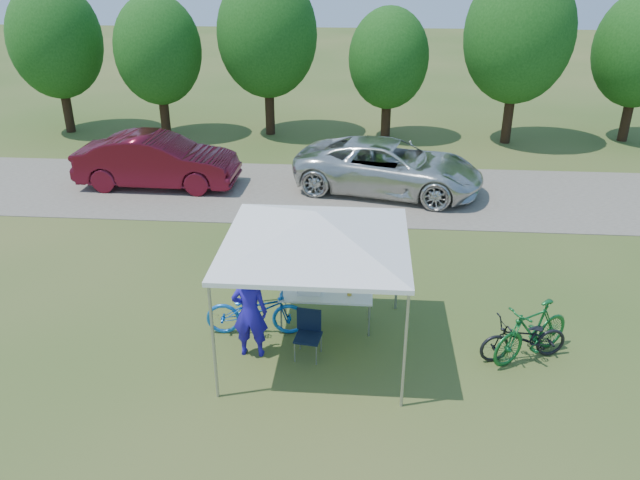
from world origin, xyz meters
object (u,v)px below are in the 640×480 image
object	(u,v)px
cyclist	(250,313)
bike_dark	(524,339)
folding_chair	(308,330)
minivan	(389,167)
bike_blue	(256,310)
bike_green	(532,331)
sedan	(158,161)
folding_table	(326,295)
cooler	(310,284)

from	to	relation	value
cyclist	bike_dark	world-z (taller)	cyclist
folding_chair	minivan	distance (m)	8.59
bike_blue	bike_green	world-z (taller)	bike_green
cyclist	bike_blue	bearing A→B (deg)	-87.24
bike_green	minivan	bearing A→B (deg)	160.98
cyclist	bike_green	bearing A→B (deg)	-176.03
bike_green	sedan	distance (m)	12.40
folding_chair	sedan	distance (m)	9.95
minivan	sedan	bearing A→B (deg)	103.68
folding_chair	sedan	size ratio (longest dim) A/B	0.18
bike_blue	bike_green	size ratio (longest dim) A/B	1.05
bike_dark	sedan	bearing A→B (deg)	-146.26
bike_dark	sedan	xyz separation A→B (m)	(-9.22, 8.21, 0.39)
folding_table	cooler	size ratio (longest dim) A/B	3.80
bike_blue	cyclist	bearing A→B (deg)	178.08
cooler	bike_green	world-z (taller)	bike_green
folding_chair	bike_green	world-z (taller)	bike_green
folding_table	minivan	bearing A→B (deg)	79.71
cyclist	bike_blue	distance (m)	0.77
bike_dark	minivan	size ratio (longest dim) A/B	0.29
folding_chair	cyclist	xyz separation A→B (m)	(-1.03, -0.08, 0.36)
cyclist	folding_table	bearing A→B (deg)	-140.36
bike_blue	minivan	bearing A→B (deg)	-22.89
cyclist	bike_green	xyz separation A→B (m)	(4.99, 0.30, -0.33)
bike_blue	bike_dark	world-z (taller)	bike_blue
sedan	bike_green	bearing A→B (deg)	-130.09
bike_blue	bike_dark	bearing A→B (deg)	-99.47
bike_dark	bike_blue	bearing A→B (deg)	-109.90
bike_dark	minivan	xyz separation A→B (m)	(-2.22, 8.29, 0.36)
folding_chair	cooler	bearing A→B (deg)	102.07
cooler	sedan	world-z (taller)	sedan
folding_chair	cyclist	world-z (taller)	cyclist
minivan	bike_green	bearing A→B (deg)	-150.95
cooler	bike_dark	size ratio (longest dim) A/B	0.29
bike_blue	minivan	distance (m)	8.28
cyclist	sedan	bearing A→B (deg)	-62.08
bike_green	bike_dark	distance (m)	0.20
cyclist	sedan	world-z (taller)	cyclist
cooler	bike_blue	distance (m)	1.13
bike_blue	bike_green	xyz separation A→B (m)	(5.01, -0.38, 0.05)
folding_table	sedan	xyz separation A→B (m)	(-5.65, 7.40, 0.13)
folding_table	sedan	bearing A→B (deg)	127.36
folding_table	bike_green	xyz separation A→B (m)	(3.71, -0.74, -0.14)
folding_chair	minivan	xyz separation A→B (m)	(1.61, 8.43, 0.27)
folding_chair	bike_dark	size ratio (longest dim) A/B	0.54
folding_chair	bike_blue	bearing A→B (deg)	158.62
cooler	bike_blue	size ratio (longest dim) A/B	0.25
sedan	folding_table	bearing A→B (deg)	-141.72
folding_table	cooler	xyz separation A→B (m)	(-0.32, 0.00, 0.21)
cooler	bike_dark	bearing A→B (deg)	-11.89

